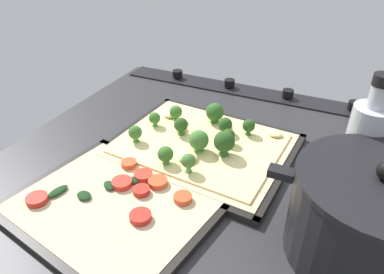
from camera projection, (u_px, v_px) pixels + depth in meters
ground_plane at (211, 165)px, 68.88cm from camera, size 78.46×71.80×3.00cm
stove_control_panel at (257, 92)px, 92.66cm from camera, size 75.32×7.00×2.60cm
baking_tray_front at (201, 149)px, 70.43cm from camera, size 36.91×31.10×1.30cm
broccoli_pizza at (201, 142)px, 69.77cm from camera, size 34.32×28.51×6.24cm
baking_tray_back at (112, 209)px, 56.07cm from camera, size 35.10×30.31×1.30cm
veggie_pizza_back at (113, 204)px, 56.07cm from camera, size 32.29×27.51×1.90cm
cooking_pot at (370, 218)px, 45.89cm from camera, size 27.62×20.83×15.46cm
oil_bottle at (362, 150)px, 55.09cm from camera, size 5.95×5.95×21.43cm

